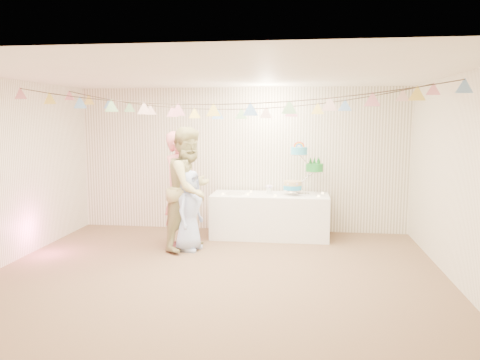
# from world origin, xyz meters

# --- Properties ---
(floor) EXTENTS (6.00, 6.00, 0.00)m
(floor) POSITION_xyz_m (0.00, 0.00, 0.00)
(floor) COLOR brown
(floor) RESTS_ON ground
(ceiling) EXTENTS (6.00, 6.00, 0.00)m
(ceiling) POSITION_xyz_m (0.00, 0.00, 2.60)
(ceiling) COLOR white
(ceiling) RESTS_ON ground
(back_wall) EXTENTS (6.00, 6.00, 0.00)m
(back_wall) POSITION_xyz_m (0.00, 2.50, 1.30)
(back_wall) COLOR white
(back_wall) RESTS_ON ground
(front_wall) EXTENTS (6.00, 6.00, 0.00)m
(front_wall) POSITION_xyz_m (0.00, -2.50, 1.30)
(front_wall) COLOR white
(front_wall) RESTS_ON ground
(left_wall) EXTENTS (5.00, 5.00, 0.00)m
(left_wall) POSITION_xyz_m (-3.00, 0.00, 1.30)
(left_wall) COLOR white
(left_wall) RESTS_ON ground
(right_wall) EXTENTS (5.00, 5.00, 0.00)m
(right_wall) POSITION_xyz_m (3.00, 0.00, 1.30)
(right_wall) COLOR white
(right_wall) RESTS_ON ground
(table) EXTENTS (2.00, 0.80, 0.75)m
(table) POSITION_xyz_m (0.57, 2.01, 0.38)
(table) COLOR white
(table) RESTS_ON floor
(cake_stand) EXTENTS (0.75, 0.44, 0.84)m
(cake_stand) POSITION_xyz_m (1.12, 2.06, 1.17)
(cake_stand) COLOR silver
(cake_stand) RESTS_ON table
(cake_bottom) EXTENTS (0.31, 0.31, 0.15)m
(cake_bottom) POSITION_xyz_m (0.97, 2.00, 0.84)
(cake_bottom) COLOR #2B99CB
(cake_bottom) RESTS_ON cake_stand
(cake_middle) EXTENTS (0.27, 0.27, 0.22)m
(cake_middle) POSITION_xyz_m (1.30, 2.15, 1.11)
(cake_middle) COLOR #1C812D
(cake_middle) RESTS_ON cake_stand
(cake_top_tier) EXTENTS (0.25, 0.25, 0.19)m
(cake_top_tier) POSITION_xyz_m (1.06, 2.03, 1.38)
(cake_top_tier) COLOR #42B0CF
(cake_top_tier) RESTS_ON cake_stand
(platter) EXTENTS (0.34, 0.34, 0.02)m
(platter) POSITION_xyz_m (-0.03, 1.96, 0.76)
(platter) COLOR white
(platter) RESTS_ON table
(posy) EXTENTS (0.14, 0.14, 0.16)m
(posy) POSITION_xyz_m (0.54, 2.06, 0.83)
(posy) COLOR white
(posy) RESTS_ON table
(person_adult_a) EXTENTS (0.65, 0.79, 1.84)m
(person_adult_a) POSITION_xyz_m (-0.85, 1.34, 0.92)
(person_adult_a) COLOR pink
(person_adult_a) RESTS_ON floor
(person_adult_b) EXTENTS (1.02, 1.13, 1.92)m
(person_adult_b) POSITION_xyz_m (-0.63, 1.11, 0.96)
(person_adult_b) COLOR tan
(person_adult_b) RESTS_ON floor
(person_child) EXTENTS (0.53, 0.69, 1.26)m
(person_child) POSITION_xyz_m (-0.63, 1.02, 0.63)
(person_child) COLOR #ACC0F3
(person_child) RESTS_ON floor
(bunting_back) EXTENTS (5.60, 1.10, 0.40)m
(bunting_back) POSITION_xyz_m (0.00, 1.10, 2.35)
(bunting_back) COLOR pink
(bunting_back) RESTS_ON ceiling
(bunting_front) EXTENTS (5.60, 0.90, 0.36)m
(bunting_front) POSITION_xyz_m (0.00, -0.20, 2.32)
(bunting_front) COLOR #72A5E5
(bunting_front) RESTS_ON ceiling
(tealight_0) EXTENTS (0.04, 0.04, 0.03)m
(tealight_0) POSITION_xyz_m (-0.23, 1.86, 0.77)
(tealight_0) COLOR #FFD88C
(tealight_0) RESTS_ON table
(tealight_1) EXTENTS (0.04, 0.04, 0.03)m
(tealight_1) POSITION_xyz_m (0.22, 2.19, 0.77)
(tealight_1) COLOR #FFD88C
(tealight_1) RESTS_ON table
(tealight_2) EXTENTS (0.04, 0.04, 0.03)m
(tealight_2) POSITION_xyz_m (0.67, 1.79, 0.77)
(tealight_2) COLOR #FFD88C
(tealight_2) RESTS_ON table
(tealight_3) EXTENTS (0.04, 0.04, 0.03)m
(tealight_3) POSITION_xyz_m (0.92, 2.23, 0.77)
(tealight_3) COLOR #FFD88C
(tealight_3) RESTS_ON table
(tealight_4) EXTENTS (0.04, 0.04, 0.03)m
(tealight_4) POSITION_xyz_m (1.39, 1.83, 0.77)
(tealight_4) COLOR #FFD88C
(tealight_4) RESTS_ON table
(tealight_5) EXTENTS (0.04, 0.04, 0.03)m
(tealight_5) POSITION_xyz_m (1.47, 2.16, 0.77)
(tealight_5) COLOR #FFD88C
(tealight_5) RESTS_ON table
(tealight_6) EXTENTS (0.04, 0.04, 0.03)m
(tealight_6) POSITION_xyz_m (0.20, 1.88, 0.77)
(tealight_6) COLOR #FFD88C
(tealight_6) RESTS_ON table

